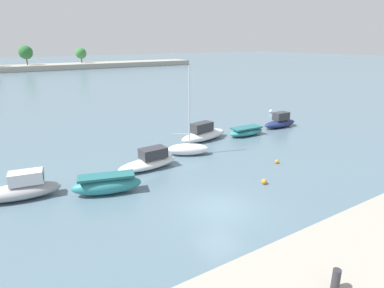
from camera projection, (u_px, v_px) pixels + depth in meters
ground_plane at (219, 209)px, 18.58m from camera, size 400.00×400.00×0.00m
mooring_bollard at (336, 279)px, 9.22m from camera, size 0.24×0.24×0.66m
moored_boat_0 at (21, 189)px, 19.58m from camera, size 4.96×2.39×1.70m
moored_boat_1 at (107, 185)px, 20.23m from camera, size 4.45×2.46×1.25m
moored_boat_2 at (149, 161)px, 24.23m from camera, size 4.78×1.83×1.54m
moored_boat_3 at (188, 149)px, 27.11m from camera, size 3.65×2.71×7.33m
moored_boat_4 at (203, 134)px, 31.09m from camera, size 5.61×2.62×1.77m
moored_boat_5 at (246, 131)px, 32.72m from camera, size 4.05×1.68×0.88m
moored_boat_6 at (280, 122)px, 35.79m from camera, size 4.41×1.44×1.66m
mooring_buoy_1 at (271, 111)px, 43.00m from camera, size 0.43×0.43×0.43m
mooring_buoy_2 at (264, 181)px, 21.69m from camera, size 0.36×0.36×0.36m
mooring_buoy_3 at (277, 162)px, 25.35m from camera, size 0.30×0.30×0.30m
distant_shoreline at (14, 67)px, 100.05m from camera, size 117.55×10.28×7.69m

